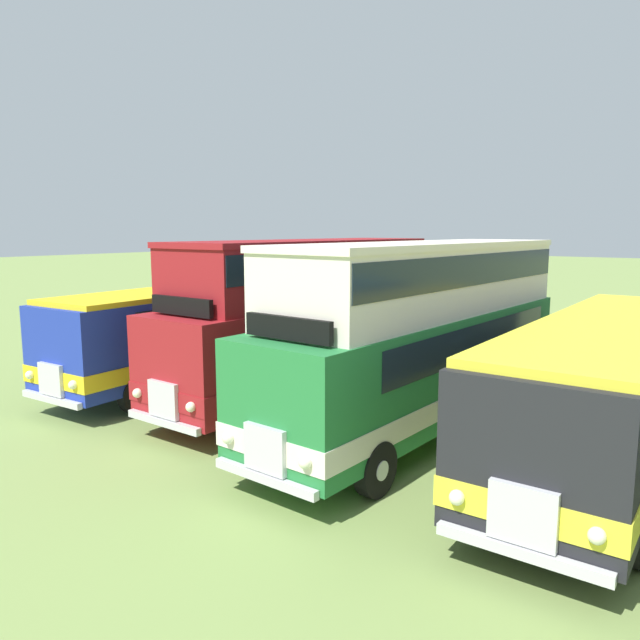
# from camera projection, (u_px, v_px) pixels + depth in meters

# --- Properties ---
(ground_plane) EXTENTS (200.00, 200.00, 0.00)m
(ground_plane) POSITION_uv_depth(u_px,v_px,m) (426.00, 427.00, 14.62)
(ground_plane) COLOR #7A934C
(bus_first_in_row) EXTENTS (3.01, 10.30, 2.99)m
(bus_first_in_row) POSITION_uv_depth(u_px,v_px,m) (198.00, 326.00, 18.92)
(bus_first_in_row) COLOR #1E339E
(bus_first_in_row) RESTS_ON ground
(bus_second_in_row) EXTENTS (2.72, 10.16, 4.49)m
(bus_second_in_row) POSITION_uv_depth(u_px,v_px,m) (307.00, 312.00, 16.92)
(bus_second_in_row) COLOR maroon
(bus_second_in_row) RESTS_ON ground
(bus_third_in_row) EXTENTS (3.09, 10.74, 4.49)m
(bus_third_in_row) POSITION_uv_depth(u_px,v_px,m) (424.00, 329.00, 14.05)
(bus_third_in_row) COLOR #237538
(bus_third_in_row) RESTS_ON ground
(bus_fourth_in_row) EXTENTS (2.64, 10.96, 2.99)m
(bus_fourth_in_row) POSITION_uv_depth(u_px,v_px,m) (608.00, 381.00, 12.07)
(bus_fourth_in_row) COLOR black
(bus_fourth_in_row) RESTS_ON ground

